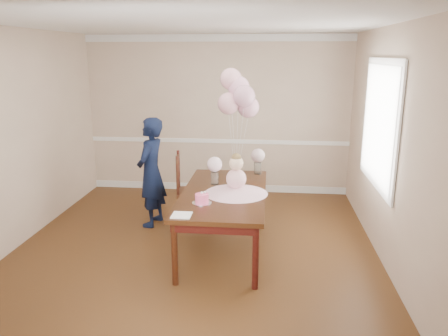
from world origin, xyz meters
TOP-DOWN VIEW (x-y plane):
  - floor at (0.00, 0.00)m, footprint 4.50×5.00m
  - ceiling at (0.00, 0.00)m, footprint 4.50×5.00m
  - wall_back at (0.00, 2.50)m, footprint 4.50×0.02m
  - wall_front at (0.00, -2.50)m, footprint 4.50×0.02m
  - wall_left at (-2.25, 0.00)m, footprint 0.02×5.00m
  - wall_right at (2.25, 0.00)m, footprint 0.02×5.00m
  - chair_rail_trim at (0.00, 2.49)m, footprint 4.50×0.02m
  - crown_molding at (0.00, 2.49)m, footprint 4.50×0.02m
  - baseboard_trim at (0.00, 2.49)m, footprint 4.50×0.02m
  - window_frame at (2.23, 0.50)m, footprint 0.02×1.66m
  - window_blinds at (2.21, 0.50)m, footprint 0.01×1.50m
  - dining_table_top at (0.36, 0.10)m, footprint 1.01×2.01m
  - table_apron at (0.36, 0.10)m, footprint 0.91×1.91m
  - table_leg_fl at (-0.06, -0.83)m, footprint 0.07×0.07m
  - table_leg_fr at (0.78, -0.83)m, footprint 0.07×0.07m
  - table_leg_bl at (-0.06, 1.02)m, footprint 0.07×0.07m
  - table_leg_br at (0.79, 1.02)m, footprint 0.07×0.07m
  - baby_skirt at (0.51, 0.05)m, footprint 0.76×0.76m
  - baby_torso at (0.51, 0.05)m, footprint 0.24×0.24m
  - baby_head at (0.51, 0.05)m, footprint 0.17×0.17m
  - baby_hair at (0.51, 0.05)m, footprint 0.12×0.12m
  - cake_platter at (0.16, -0.36)m, footprint 0.22×0.22m
  - birthday_cake at (0.16, -0.36)m, footprint 0.15×0.15m
  - cake_flower_a at (0.16, -0.36)m, footprint 0.03×0.03m
  - cake_flower_b at (0.19, -0.34)m, footprint 0.03×0.03m
  - rose_vase_near at (0.21, 0.40)m, footprint 0.10×0.10m
  - roses_near at (0.21, 0.40)m, footprint 0.19×0.19m
  - rose_vase_far at (0.75, 0.95)m, footprint 0.10×0.10m
  - roses_far at (0.75, 0.95)m, footprint 0.19×0.19m
  - napkin at (0.01, -0.76)m, footprint 0.20×0.20m
  - balloon_weight at (0.46, 0.65)m, footprint 0.04×0.04m
  - balloon_a at (0.36, 0.65)m, footprint 0.28×0.28m
  - balloon_b at (0.56, 0.60)m, footprint 0.28×0.28m
  - balloon_c at (0.48, 0.75)m, footprint 0.28×0.28m
  - balloon_d at (0.38, 0.77)m, footprint 0.28×0.28m
  - balloon_e at (0.61, 0.73)m, footprint 0.28×0.28m
  - balloon_ribbon_a at (0.41, 0.65)m, footprint 0.09×0.00m
  - balloon_ribbon_b at (0.51, 0.62)m, footprint 0.10×0.05m
  - balloon_ribbon_c at (0.47, 0.70)m, footprint 0.02×0.10m
  - balloon_ribbon_d at (0.42, 0.71)m, footprint 0.08×0.10m
  - balloon_ribbon_e at (0.54, 0.69)m, footprint 0.14×0.07m
  - dining_chair_seat at (-0.17, 0.94)m, footprint 0.51×0.51m
  - chair_leg_fl at (-0.32, 0.73)m, footprint 0.05×0.05m
  - chair_leg_fr at (0.04, 0.79)m, footprint 0.05×0.05m
  - chair_leg_bl at (-0.38, 1.09)m, footprint 0.05×0.05m
  - chair_leg_br at (-0.02, 1.15)m, footprint 0.05×0.05m
  - chair_back_post_l at (-0.34, 0.72)m, footprint 0.05×0.05m
  - chair_back_post_r at (-0.40, 1.08)m, footprint 0.05×0.05m
  - chair_slat_low at (-0.37, 0.90)m, footprint 0.10×0.41m
  - chair_slat_mid at (-0.37, 0.90)m, footprint 0.10×0.41m
  - chair_slat_top at (-0.37, 0.90)m, footprint 0.10×0.41m
  - woman at (-0.74, 0.81)m, footprint 0.46×0.61m

SIDE VIEW (x-z plane):
  - floor at x=0.00m, z-range 0.00..0.00m
  - baseboard_trim at x=0.00m, z-range 0.00..0.12m
  - chair_leg_fl at x=-0.32m, z-range 0.00..0.44m
  - chair_leg_fr at x=0.04m, z-range 0.00..0.44m
  - chair_leg_bl at x=-0.38m, z-range 0.00..0.44m
  - chair_leg_br at x=-0.02m, z-range 0.00..0.44m
  - table_leg_fl at x=-0.06m, z-range 0.00..0.70m
  - table_leg_fr at x=0.78m, z-range 0.00..0.70m
  - table_leg_bl at x=-0.06m, z-range 0.00..0.70m
  - table_leg_br at x=0.79m, z-range 0.00..0.70m
  - dining_chair_seat at x=-0.17m, z-range 0.43..0.48m
  - chair_slat_low at x=-0.37m, z-range 0.60..0.65m
  - table_apron at x=0.36m, z-range 0.60..0.70m
  - dining_table_top at x=0.36m, z-range 0.70..0.75m
  - chair_back_post_l at x=-0.34m, z-range 0.47..1.04m
  - chair_back_post_r at x=-0.40m, z-range 0.47..1.04m
  - cake_platter at x=0.16m, z-range 0.75..0.76m
  - napkin at x=0.01m, z-range 0.75..0.76m
  - balloon_weight at x=0.46m, z-range 0.75..0.77m
  - woman at x=-0.74m, z-range 0.00..1.54m
  - chair_slat_mid at x=-0.37m, z-range 0.77..0.82m
  - baby_skirt at x=0.51m, z-range 0.75..0.85m
  - birthday_cake at x=0.16m, z-range 0.76..0.86m
  - rose_vase_near at x=0.21m, z-range 0.75..0.91m
  - rose_vase_far at x=0.75m, z-range 0.75..0.91m
  - cake_flower_a at x=0.16m, z-range 0.86..0.89m
  - cake_flower_b at x=0.19m, z-range 0.86..0.89m
  - chair_rail_trim at x=0.00m, z-range 0.86..0.94m
  - baby_torso at x=0.51m, z-range 0.81..1.06m
  - chair_slat_top at x=-0.37m, z-range 0.93..0.98m
  - roses_near at x=0.21m, z-range 0.92..1.11m
  - roses_far at x=0.75m, z-range 0.92..1.11m
  - baby_head at x=0.51m, z-range 1.04..1.21m
  - balloon_ribbon_e at x=0.54m, z-range 0.77..1.55m
  - baby_hair at x=0.51m, z-range 1.13..1.25m
  - balloon_ribbon_a at x=0.41m, z-range 0.77..1.61m
  - balloon_ribbon_b at x=0.51m, z-range 0.77..1.71m
  - balloon_ribbon_c at x=0.47m, z-range 0.77..1.81m
  - balloon_ribbon_d at x=0.42m, z-range 0.77..1.91m
  - wall_back at x=0.00m, z-range 0.00..2.70m
  - wall_front at x=0.00m, z-range 0.00..2.70m
  - wall_left at x=-2.25m, z-range 0.00..2.70m
  - wall_right at x=2.25m, z-range 0.00..2.70m
  - window_frame at x=2.23m, z-range 0.77..2.33m
  - window_blinds at x=2.21m, z-range 0.85..2.25m
  - balloon_e at x=0.61m, z-range 1.57..1.85m
  - balloon_a at x=0.36m, z-range 1.62..1.90m
  - balloon_b at x=0.56m, z-range 1.72..2.00m
  - balloon_c at x=0.48m, z-range 1.82..2.10m
  - balloon_d at x=0.38m, z-range 1.92..2.20m
  - crown_molding at x=0.00m, z-range 2.57..2.69m
  - ceiling at x=0.00m, z-range 2.69..2.71m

